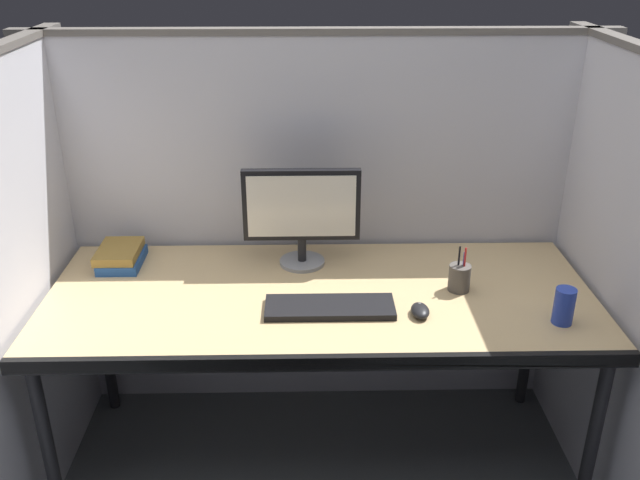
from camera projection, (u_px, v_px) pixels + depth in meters
name	position (u px, v px, depth m)	size (l,w,h in m)	color
cubicle_partition_rear	(318.00, 229.00, 2.76)	(2.21, 0.06, 1.57)	silver
cubicle_partition_left	(19.00, 298.00, 2.24)	(0.06, 1.41, 1.57)	silver
cubicle_partition_right	(618.00, 291.00, 2.28)	(0.06, 1.41, 1.57)	silver
desk	(320.00, 307.00, 2.38)	(1.90, 0.80, 0.74)	tan
monitor_center	(302.00, 211.00, 2.49)	(0.43, 0.17, 0.37)	gray
keyboard_main	(330.00, 307.00, 2.26)	(0.43, 0.15, 0.02)	black
computer_mouse	(420.00, 311.00, 2.23)	(0.06, 0.10, 0.04)	black
pen_cup	(459.00, 277.00, 2.37)	(0.08, 0.08, 0.17)	#4C4742
soda_can	(564.00, 306.00, 2.17)	(0.07, 0.07, 0.12)	#263FB2
book_stack	(121.00, 256.00, 2.56)	(0.16, 0.21, 0.07)	#1E478C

